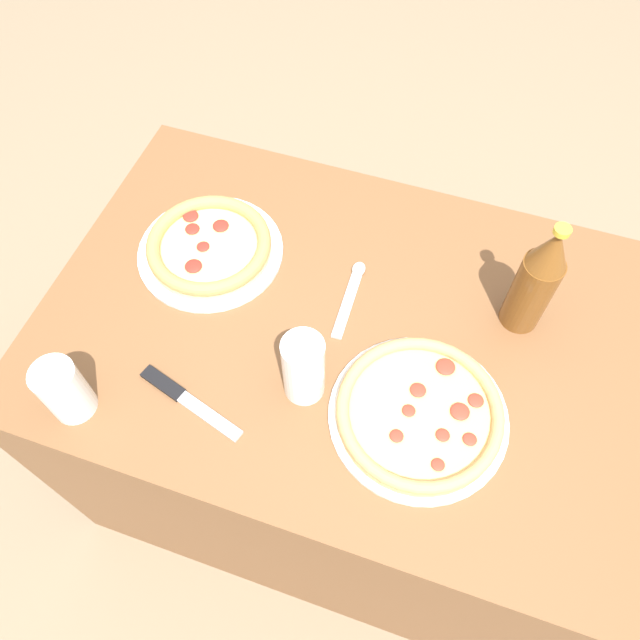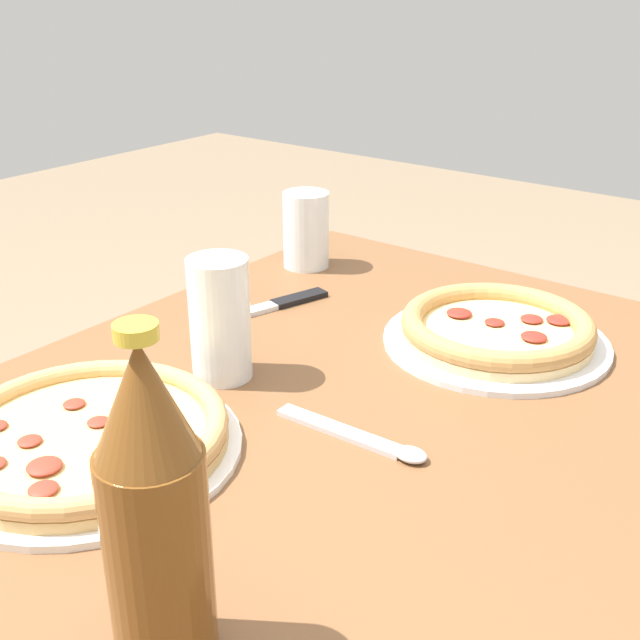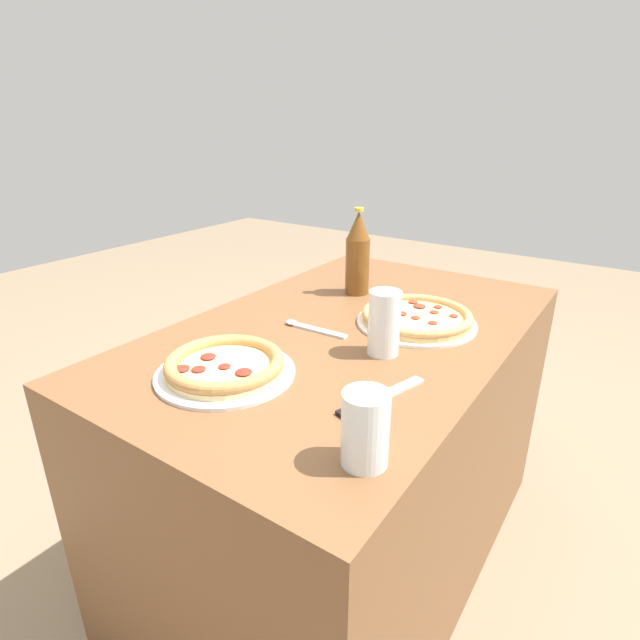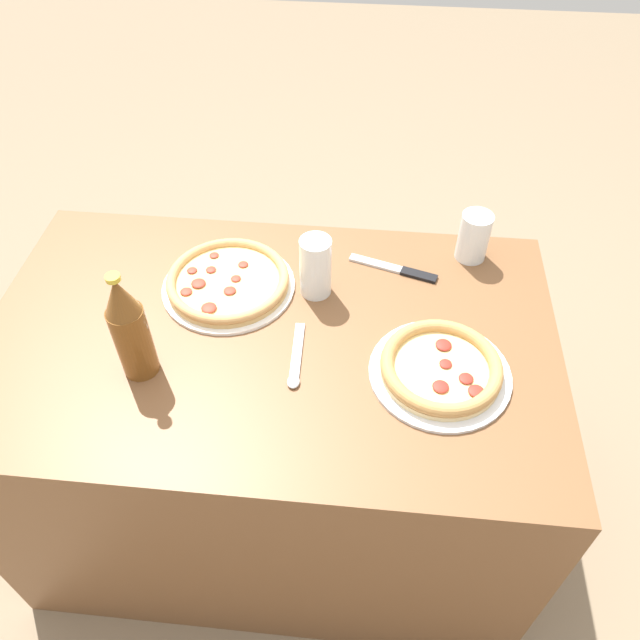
{
  "view_description": "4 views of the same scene",
  "coord_description": "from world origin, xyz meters",
  "px_view_note": "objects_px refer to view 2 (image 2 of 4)",
  "views": [
    {
      "loc": [
        -0.09,
        0.58,
        1.73
      ],
      "look_at": [
        0.1,
        0.03,
        0.78
      ],
      "focal_mm": 35.0,
      "sensor_mm": 36.0,
      "label": 1
    },
    {
      "loc": [
        -0.52,
        -0.46,
        1.19
      ],
      "look_at": [
        0.16,
        0.06,
        0.81
      ],
      "focal_mm": 45.0,
      "sensor_mm": 36.0,
      "label": 2
    },
    {
      "loc": [
        1.01,
        0.6,
        1.24
      ],
      "look_at": [
        0.13,
        -0.0,
        0.8
      ],
      "focal_mm": 28.0,
      "sensor_mm": 36.0,
      "label": 3
    },
    {
      "loc": [
        0.2,
        -0.89,
        1.74
      ],
      "look_at": [
        0.11,
        0.0,
        0.79
      ],
      "focal_mm": 35.0,
      "sensor_mm": 36.0,
      "label": 4
    }
  ],
  "objects_px": {
    "pizza_salami": "(497,330)",
    "glass_orange_juice": "(220,325)",
    "beer_bottle": "(154,514)",
    "pizza_pepperoni": "(88,437)",
    "glass_iced_tea": "(306,232)",
    "spoon": "(364,439)",
    "knife": "(268,307)"
  },
  "relations": [
    {
      "from": "knife",
      "to": "spoon",
      "type": "relative_size",
      "value": 1.19
    },
    {
      "from": "glass_orange_juice",
      "to": "knife",
      "type": "relative_size",
      "value": 0.69
    },
    {
      "from": "glass_orange_juice",
      "to": "beer_bottle",
      "type": "bearing_deg",
      "value": -141.47
    },
    {
      "from": "pizza_pepperoni",
      "to": "knife",
      "type": "xyz_separation_m",
      "value": [
        0.39,
        0.1,
        -0.02
      ]
    },
    {
      "from": "pizza_salami",
      "to": "glass_orange_juice",
      "type": "bearing_deg",
      "value": 141.46
    },
    {
      "from": "pizza_salami",
      "to": "beer_bottle",
      "type": "distance_m",
      "value": 0.62
    },
    {
      "from": "glass_iced_tea",
      "to": "spoon",
      "type": "distance_m",
      "value": 0.54
    },
    {
      "from": "pizza_pepperoni",
      "to": "beer_bottle",
      "type": "relative_size",
      "value": 1.19
    },
    {
      "from": "pizza_salami",
      "to": "glass_iced_tea",
      "type": "xyz_separation_m",
      "value": [
        0.08,
        0.38,
        0.04
      ]
    },
    {
      "from": "glass_iced_tea",
      "to": "glass_orange_juice",
      "type": "bearing_deg",
      "value": -156.32
    },
    {
      "from": "pizza_salami",
      "to": "beer_bottle",
      "type": "bearing_deg",
      "value": -175.92
    },
    {
      "from": "pizza_pepperoni",
      "to": "glass_iced_tea",
      "type": "xyz_separation_m",
      "value": [
        0.56,
        0.17,
        0.04
      ]
    },
    {
      "from": "pizza_pepperoni",
      "to": "spoon",
      "type": "xyz_separation_m",
      "value": [
        0.18,
        -0.21,
        -0.01
      ]
    },
    {
      "from": "beer_bottle",
      "to": "knife",
      "type": "bearing_deg",
      "value": 34.32
    },
    {
      "from": "pizza_pepperoni",
      "to": "glass_iced_tea",
      "type": "height_order",
      "value": "glass_iced_tea"
    },
    {
      "from": "glass_orange_juice",
      "to": "glass_iced_tea",
      "type": "bearing_deg",
      "value": 23.68
    },
    {
      "from": "pizza_salami",
      "to": "glass_iced_tea",
      "type": "height_order",
      "value": "glass_iced_tea"
    },
    {
      "from": "glass_orange_juice",
      "to": "knife",
      "type": "xyz_separation_m",
      "value": [
        0.19,
        0.09,
        -0.06
      ]
    },
    {
      "from": "glass_orange_juice",
      "to": "knife",
      "type": "bearing_deg",
      "value": 25.61
    },
    {
      "from": "spoon",
      "to": "pizza_pepperoni",
      "type": "bearing_deg",
      "value": 131.3
    },
    {
      "from": "glass_orange_juice",
      "to": "beer_bottle",
      "type": "distance_m",
      "value": 0.43
    },
    {
      "from": "glass_iced_tea",
      "to": "beer_bottle",
      "type": "xyz_separation_m",
      "value": [
        -0.69,
        -0.42,
        0.06
      ]
    },
    {
      "from": "spoon",
      "to": "knife",
      "type": "bearing_deg",
      "value": 56.36
    },
    {
      "from": "pizza_pepperoni",
      "to": "glass_orange_juice",
      "type": "relative_size",
      "value": 2.08
    },
    {
      "from": "glass_orange_juice",
      "to": "spoon",
      "type": "bearing_deg",
      "value": -94.89
    },
    {
      "from": "pizza_salami",
      "to": "beer_bottle",
      "type": "height_order",
      "value": "beer_bottle"
    },
    {
      "from": "glass_orange_juice",
      "to": "knife",
      "type": "height_order",
      "value": "glass_orange_juice"
    },
    {
      "from": "pizza_salami",
      "to": "glass_orange_juice",
      "type": "distance_m",
      "value": 0.36
    },
    {
      "from": "glass_orange_juice",
      "to": "beer_bottle",
      "type": "height_order",
      "value": "beer_bottle"
    },
    {
      "from": "pizza_pepperoni",
      "to": "glass_iced_tea",
      "type": "relative_size",
      "value": 2.51
    },
    {
      "from": "pizza_pepperoni",
      "to": "spoon",
      "type": "height_order",
      "value": "pizza_pepperoni"
    },
    {
      "from": "glass_iced_tea",
      "to": "glass_orange_juice",
      "type": "distance_m",
      "value": 0.39
    }
  ]
}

